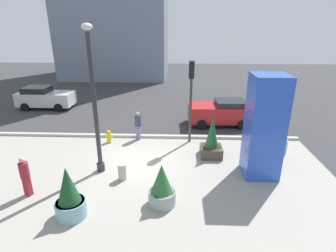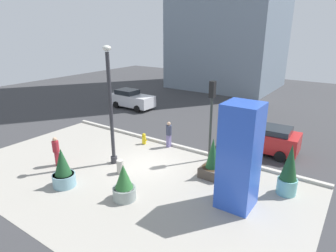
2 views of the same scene
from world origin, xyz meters
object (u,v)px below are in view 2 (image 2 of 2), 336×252
(potted_plant_near_right, at_px, (124,184))
(pedestrian_crossing, at_px, (169,133))
(lamp_post, at_px, (111,109))
(potted_plant_near_left, at_px, (289,172))
(car_intersection, at_px, (132,99))
(pedestrian_on_sidewalk, at_px, (56,150))
(potted_plant_mid_plaza, at_px, (212,162))
(potted_plant_by_pillar, at_px, (63,170))
(traffic_light_corner, at_px, (212,108))
(car_curb_east, at_px, (263,138))
(fire_hydrant, at_px, (144,139))
(concrete_bollard, at_px, (120,167))
(art_pillar_blue, at_px, (239,157))

(potted_plant_near_right, relative_size, pedestrian_crossing, 1.00)
(lamp_post, relative_size, potted_plant_near_left, 2.63)
(car_intersection, bearing_deg, pedestrian_on_sidewalk, -67.93)
(potted_plant_mid_plaza, bearing_deg, potted_plant_by_pillar, -138.17)
(potted_plant_mid_plaza, height_order, pedestrian_crossing, potted_plant_mid_plaza)
(potted_plant_mid_plaza, relative_size, traffic_light_corner, 0.46)
(car_curb_east, bearing_deg, traffic_light_corner, -126.99)
(potted_plant_mid_plaza, distance_m, car_intersection, 14.64)
(traffic_light_corner, bearing_deg, potted_plant_near_right, -101.94)
(pedestrian_on_sidewalk, bearing_deg, traffic_light_corner, 39.67)
(potted_plant_mid_plaza, distance_m, fire_hydrant, 5.86)
(potted_plant_near_left, bearing_deg, pedestrian_crossing, 168.86)
(potted_plant_mid_plaza, xyz_separation_m, potted_plant_near_right, (-2.28, -4.07, -0.08))
(concrete_bollard, bearing_deg, art_pillar_blue, 6.81)
(potted_plant_near_left, bearing_deg, concrete_bollard, -159.37)
(potted_plant_near_right, xyz_separation_m, potted_plant_near_left, (5.83, 4.56, 0.39))
(potted_plant_near_right, relative_size, traffic_light_corner, 0.37)
(car_curb_east, relative_size, pedestrian_crossing, 2.53)
(lamp_post, bearing_deg, traffic_light_corner, 39.44)
(concrete_bollard, height_order, pedestrian_on_sidewalk, pedestrian_on_sidewalk)
(potted_plant_by_pillar, distance_m, concrete_bollard, 2.85)
(potted_plant_near_right, distance_m, car_intersection, 15.62)
(potted_plant_near_right, height_order, car_curb_east, potted_plant_near_right)
(potted_plant_near_right, bearing_deg, art_pillar_blue, 29.43)
(traffic_light_corner, bearing_deg, art_pillar_blue, -48.74)
(pedestrian_on_sidewalk, bearing_deg, lamp_post, 40.08)
(car_curb_east, xyz_separation_m, pedestrian_crossing, (-5.18, -2.69, 0.07))
(potted_plant_by_pillar, bearing_deg, art_pillar_blue, 23.37)
(art_pillar_blue, bearing_deg, concrete_bollard, -173.19)
(potted_plant_mid_plaza, height_order, potted_plant_near_right, potted_plant_mid_plaza)
(lamp_post, relative_size, pedestrian_on_sidewalk, 3.86)
(fire_hydrant, bearing_deg, concrete_bollard, -68.32)
(traffic_light_corner, xyz_separation_m, pedestrian_crossing, (-2.99, 0.21, -2.15))
(potted_plant_near_left, relative_size, car_intersection, 0.57)
(potted_plant_near_right, bearing_deg, potted_plant_by_pillar, -165.71)
(potted_plant_mid_plaza, bearing_deg, lamp_post, -162.10)
(potted_plant_near_right, xyz_separation_m, traffic_light_corner, (1.24, 5.84, 2.35))
(potted_plant_by_pillar, height_order, traffic_light_corner, traffic_light_corner)
(lamp_post, distance_m, art_pillar_blue, 7.30)
(lamp_post, xyz_separation_m, traffic_light_corner, (4.22, 3.47, -0.05))
(lamp_post, distance_m, concrete_bollard, 3.08)
(potted_plant_near_left, bearing_deg, pedestrian_on_sidewalk, -159.48)
(art_pillar_blue, bearing_deg, pedestrian_on_sidewalk, -168.09)
(car_curb_east, bearing_deg, car_intersection, 166.62)
(fire_hydrant, relative_size, traffic_light_corner, 0.16)
(art_pillar_blue, bearing_deg, car_intersection, 146.29)
(potted_plant_near_left, bearing_deg, potted_plant_near_right, -141.97)
(potted_plant_near_right, bearing_deg, lamp_post, 141.59)
(lamp_post, height_order, car_curb_east, lamp_post)
(pedestrian_on_sidewalk, bearing_deg, potted_plant_near_right, -3.96)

